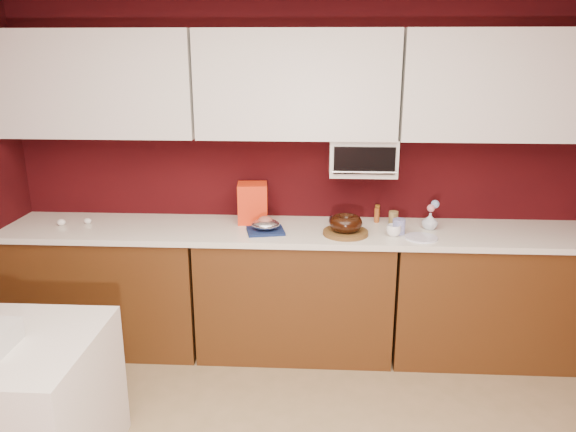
{
  "coord_description": "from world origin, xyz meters",
  "views": [
    {
      "loc": [
        0.16,
        -1.69,
        2.07
      ],
      "look_at": [
        -0.04,
        1.84,
        1.02
      ],
      "focal_mm": 35.0,
      "sensor_mm": 36.0,
      "label": 1
    }
  ],
  "objects_px": {
    "coffee_mug": "(394,229)",
    "toaster_oven": "(363,156)",
    "bundt_cake": "(346,223)",
    "blue_jar": "(399,226)",
    "flower_vase": "(430,220)",
    "pandoro_box": "(253,203)",
    "foil_ham_nest": "(265,224)"
  },
  "relations": [
    {
      "from": "coffee_mug",
      "to": "toaster_oven",
      "type": "bearing_deg",
      "value": 125.0
    },
    {
      "from": "bundt_cake",
      "to": "coffee_mug",
      "type": "bearing_deg",
      "value": -2.06
    },
    {
      "from": "coffee_mug",
      "to": "blue_jar",
      "type": "height_order",
      "value": "blue_jar"
    },
    {
      "from": "bundt_cake",
      "to": "flower_vase",
      "type": "xyz_separation_m",
      "value": [
        0.57,
        0.15,
        -0.02
      ]
    },
    {
      "from": "toaster_oven",
      "to": "bundt_cake",
      "type": "height_order",
      "value": "toaster_oven"
    },
    {
      "from": "pandoro_box",
      "to": "blue_jar",
      "type": "distance_m",
      "value": 1.02
    },
    {
      "from": "foil_ham_nest",
      "to": "coffee_mug",
      "type": "bearing_deg",
      "value": -2.24
    },
    {
      "from": "bundt_cake",
      "to": "pandoro_box",
      "type": "xyz_separation_m",
      "value": [
        -0.64,
        0.25,
        0.06
      ]
    },
    {
      "from": "toaster_oven",
      "to": "bundt_cake",
      "type": "bearing_deg",
      "value": -112.83
    },
    {
      "from": "foil_ham_nest",
      "to": "toaster_oven",
      "type": "bearing_deg",
      "value": 21.09
    },
    {
      "from": "coffee_mug",
      "to": "flower_vase",
      "type": "distance_m",
      "value": 0.31
    },
    {
      "from": "pandoro_box",
      "to": "blue_jar",
      "type": "height_order",
      "value": "pandoro_box"
    },
    {
      "from": "blue_jar",
      "to": "toaster_oven",
      "type": "bearing_deg",
      "value": 135.9
    },
    {
      "from": "flower_vase",
      "to": "toaster_oven",
      "type": "bearing_deg",
      "value": 165.68
    },
    {
      "from": "pandoro_box",
      "to": "coffee_mug",
      "type": "xyz_separation_m",
      "value": [
        0.95,
        -0.26,
        -0.09
      ]
    },
    {
      "from": "bundt_cake",
      "to": "foil_ham_nest",
      "type": "relative_size",
      "value": 1.15
    },
    {
      "from": "coffee_mug",
      "to": "flower_vase",
      "type": "bearing_deg",
      "value": 32.03
    },
    {
      "from": "pandoro_box",
      "to": "blue_jar",
      "type": "xyz_separation_m",
      "value": [
        0.99,
        -0.21,
        -0.09
      ]
    },
    {
      "from": "foil_ham_nest",
      "to": "coffee_mug",
      "type": "distance_m",
      "value": 0.84
    },
    {
      "from": "foil_ham_nest",
      "to": "flower_vase",
      "type": "relative_size",
      "value": 1.47
    },
    {
      "from": "flower_vase",
      "to": "pandoro_box",
      "type": "bearing_deg",
      "value": 175.41
    },
    {
      "from": "bundt_cake",
      "to": "pandoro_box",
      "type": "height_order",
      "value": "pandoro_box"
    },
    {
      "from": "foil_ham_nest",
      "to": "flower_vase",
      "type": "xyz_separation_m",
      "value": [
        1.11,
        0.13,
        0.01
      ]
    },
    {
      "from": "blue_jar",
      "to": "flower_vase",
      "type": "relative_size",
      "value": 0.78
    },
    {
      "from": "bundt_cake",
      "to": "flower_vase",
      "type": "bearing_deg",
      "value": 14.94
    },
    {
      "from": "toaster_oven",
      "to": "pandoro_box",
      "type": "distance_m",
      "value": 0.83
    },
    {
      "from": "pandoro_box",
      "to": "coffee_mug",
      "type": "relative_size",
      "value": 3.06
    },
    {
      "from": "bundt_cake",
      "to": "blue_jar",
      "type": "xyz_separation_m",
      "value": [
        0.35,
        0.04,
        -0.03
      ]
    },
    {
      "from": "pandoro_box",
      "to": "bundt_cake",
      "type": "bearing_deg",
      "value": -26.87
    },
    {
      "from": "toaster_oven",
      "to": "blue_jar",
      "type": "distance_m",
      "value": 0.54
    },
    {
      "from": "flower_vase",
      "to": "bundt_cake",
      "type": "bearing_deg",
      "value": -165.06
    },
    {
      "from": "blue_jar",
      "to": "flower_vase",
      "type": "xyz_separation_m",
      "value": [
        0.22,
        0.11,
        0.01
      ]
    }
  ]
}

